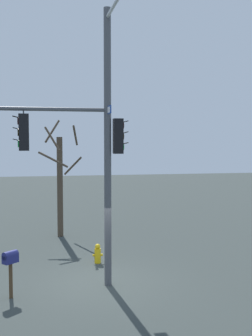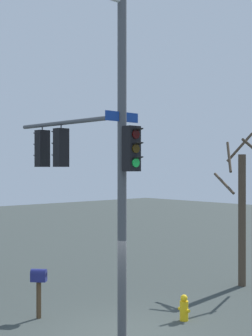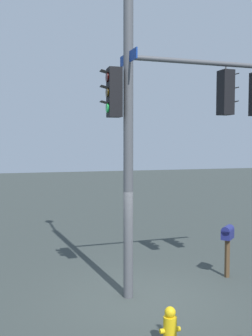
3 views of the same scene
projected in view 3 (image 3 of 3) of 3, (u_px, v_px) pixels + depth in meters
ground_plane at (143, 299)px, 9.17m from camera, size 80.00×80.00×0.00m
main_signal_pole_assembly at (162, 89)px, 9.39m from camera, size 5.14×3.15×8.69m
fire_hydrant at (170, 328)px, 7.03m from camera, size 0.38×0.24×0.73m
mailbox at (228, 237)px, 10.61m from camera, size 0.49×0.47×1.41m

